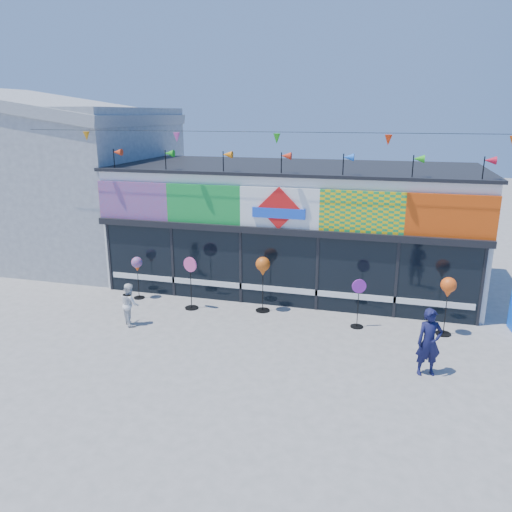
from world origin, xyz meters
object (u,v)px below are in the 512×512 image
at_px(spinner_2, 263,268).
at_px(spinner_3, 358,302).
at_px(adult_man, 429,342).
at_px(child, 130,304).
at_px(spinner_4, 448,289).
at_px(spinner_1, 191,282).
at_px(spinner_0, 137,265).

distance_m(spinner_2, spinner_3, 2.96).
bearing_deg(adult_man, child, 156.75).
bearing_deg(adult_man, spinner_4, 58.79).
height_order(spinner_3, adult_man, adult_man).
bearing_deg(spinner_1, child, -128.14).
height_order(spinner_2, child, spinner_2).
height_order(spinner_2, spinner_4, spinner_2).
relative_size(spinner_0, spinner_4, 0.85).
distance_m(spinner_1, child, 2.00).
bearing_deg(spinner_1, spinner_2, 9.72).
xyz_separation_m(spinner_4, child, (-8.56, -1.59, -0.70)).
xyz_separation_m(spinner_2, spinner_3, (2.86, -0.47, -0.62)).
bearing_deg(spinner_1, adult_man, -19.16).
bearing_deg(spinner_4, adult_man, -103.63).
height_order(spinner_0, spinner_2, spinner_2).
bearing_deg(spinner_2, spinner_4, -3.78).
distance_m(spinner_0, spinner_4, 9.34).
relative_size(spinner_3, spinner_4, 0.87).
xyz_separation_m(spinner_4, adult_man, (-0.58, -2.38, -0.51)).
bearing_deg(spinner_4, spinner_3, -176.88).
height_order(spinner_1, adult_man, spinner_1).
bearing_deg(spinner_3, spinner_0, 176.07).
distance_m(spinner_3, spinner_4, 2.38).
relative_size(spinner_0, spinner_1, 0.85).
bearing_deg(spinner_2, child, -150.37).
distance_m(adult_man, child, 8.03).
bearing_deg(adult_man, spinner_0, 145.06).
xyz_separation_m(spinner_2, spinner_4, (5.17, -0.34, -0.06)).
bearing_deg(spinner_0, spinner_4, -2.18).
height_order(spinner_0, adult_man, adult_man).
xyz_separation_m(spinner_3, child, (-6.25, -1.46, -0.14)).
distance_m(spinner_4, child, 8.74).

